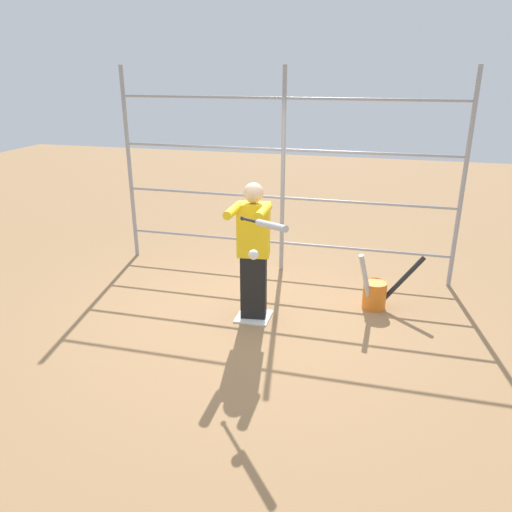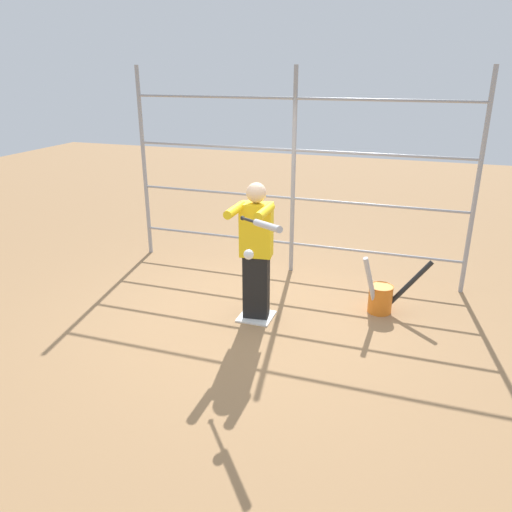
% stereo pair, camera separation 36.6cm
% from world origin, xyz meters
% --- Properties ---
extents(ground_plane, '(24.00, 24.00, 0.00)m').
position_xyz_m(ground_plane, '(0.00, 0.00, 0.00)').
color(ground_plane, '#9E754C').
extents(home_plate, '(0.40, 0.40, 0.02)m').
position_xyz_m(home_plate, '(0.00, 0.00, 0.01)').
color(home_plate, white).
rests_on(home_plate, ground).
extents(fence_backstop, '(4.81, 0.06, 2.88)m').
position_xyz_m(fence_backstop, '(0.00, -1.60, 1.44)').
color(fence_backstop, '#939399').
rests_on(fence_backstop, ground).
extents(batter, '(0.42, 0.59, 1.65)m').
position_xyz_m(batter, '(0.00, 0.02, 0.89)').
color(batter, black).
rests_on(batter, ground).
extents(baseball_bat_swinging, '(0.63, 0.66, 0.18)m').
position_xyz_m(baseball_bat_swinging, '(-0.36, 0.82, 1.45)').
color(baseball_bat_swinging, black).
extents(softball_in_flight, '(0.10, 0.10, 0.10)m').
position_xyz_m(softball_in_flight, '(-0.27, 1.01, 1.20)').
color(softball_in_flight, white).
extents(bat_bucket, '(0.81, 0.48, 0.79)m').
position_xyz_m(bat_bucket, '(-1.41, -0.63, 0.21)').
color(bat_bucket, orange).
rests_on(bat_bucket, ground).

